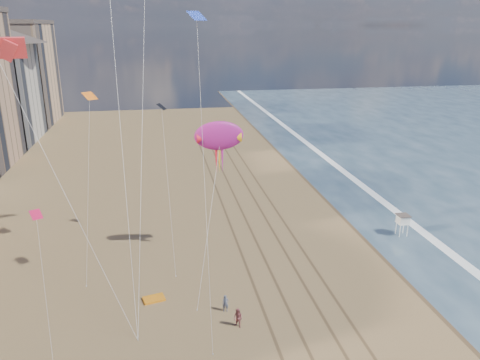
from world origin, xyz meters
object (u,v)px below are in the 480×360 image
at_px(lifeguard_stand, 403,220).
at_px(kite_flyer_b, 238,318).
at_px(kite_flyer_a, 226,303).
at_px(grounded_kite, 154,299).
at_px(show_kite, 219,136).

distance_m(lifeguard_stand, kite_flyer_b, 28.47).
distance_m(kite_flyer_a, kite_flyer_b, 2.69).
relative_size(grounded_kite, show_kite, 0.12).
bearing_deg(show_kite, lifeguard_stand, 4.53).
relative_size(grounded_kite, kite_flyer_b, 1.12).
bearing_deg(grounded_kite, lifeguard_stand, 3.72).
distance_m(lifeguard_stand, show_kite, 26.68).
height_order(kite_flyer_a, kite_flyer_b, kite_flyer_b).
relative_size(show_kite, kite_flyer_b, 9.67).
xyz_separation_m(grounded_kite, kite_flyer_a, (6.65, -3.14, 0.73)).
bearing_deg(show_kite, kite_flyer_a, -95.36).
relative_size(lifeguard_stand, kite_flyer_b, 1.51).
relative_size(grounded_kite, kite_flyer_a, 1.22).
bearing_deg(lifeguard_stand, grounded_kite, -162.86).
height_order(grounded_kite, kite_flyer_b, kite_flyer_b).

